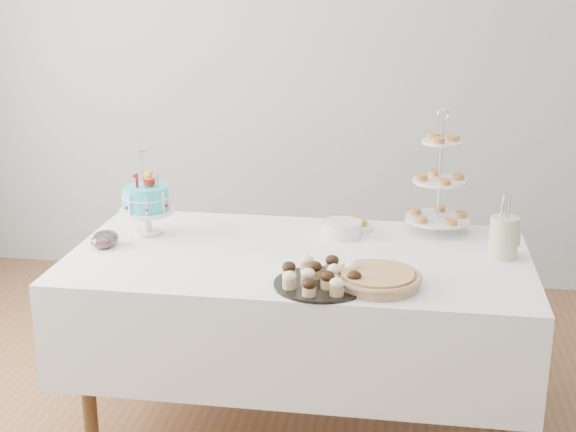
% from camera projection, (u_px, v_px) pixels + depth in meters
% --- Properties ---
extents(walls, '(5.04, 4.04, 2.70)m').
position_uv_depth(walls, '(288.00, 131.00, 2.91)').
color(walls, '#A4A7A9').
rests_on(walls, floor).
extents(table, '(1.92, 1.02, 0.77)m').
position_uv_depth(table, '(299.00, 303.00, 3.43)').
color(table, white).
rests_on(table, floor).
extents(birthday_cake, '(0.25, 0.25, 0.38)m').
position_uv_depth(birthday_cake, '(147.00, 212.00, 3.58)').
color(birthday_cake, white).
rests_on(birthday_cake, table).
extents(cupcake_tray, '(0.36, 0.36, 0.08)m').
position_uv_depth(cupcake_tray, '(321.00, 276.00, 3.02)').
color(cupcake_tray, black).
rests_on(cupcake_tray, table).
extents(pie, '(0.34, 0.34, 0.05)m').
position_uv_depth(pie, '(377.00, 278.00, 3.02)').
color(pie, tan).
rests_on(pie, table).
extents(tiered_stand, '(0.29, 0.29, 0.57)m').
position_uv_depth(tiered_stand, '(439.00, 182.00, 3.57)').
color(tiered_stand, silver).
rests_on(tiered_stand, table).
extents(plate_stack, '(0.18, 0.18, 0.07)m').
position_uv_depth(plate_stack, '(342.00, 229.00, 3.57)').
color(plate_stack, white).
rests_on(plate_stack, table).
extents(pastry_plate, '(0.24, 0.24, 0.04)m').
position_uv_depth(pastry_plate, '(347.00, 224.00, 3.70)').
color(pastry_plate, white).
rests_on(pastry_plate, table).
extents(jam_bowl_a, '(0.10, 0.10, 0.06)m').
position_uv_depth(jam_bowl_a, '(103.00, 242.00, 3.43)').
color(jam_bowl_a, silver).
rests_on(jam_bowl_a, table).
extents(jam_bowl_b, '(0.11, 0.11, 0.07)m').
position_uv_depth(jam_bowl_b, '(106.00, 238.00, 3.46)').
color(jam_bowl_b, silver).
rests_on(jam_bowl_b, table).
extents(utensil_pitcher, '(0.13, 0.12, 0.26)m').
position_uv_depth(utensil_pitcher, '(504.00, 236.00, 3.30)').
color(utensil_pitcher, white).
rests_on(utensil_pitcher, table).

